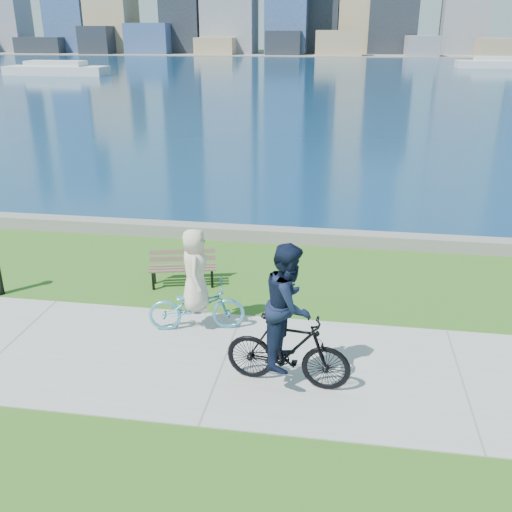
{
  "coord_description": "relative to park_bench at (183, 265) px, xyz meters",
  "views": [
    {
      "loc": [
        1.89,
        -8.31,
        5.4
      ],
      "look_at": [
        0.21,
        2.3,
        1.1
      ],
      "focal_mm": 40.0,
      "sensor_mm": 36.0,
      "label": 1
    }
  ],
  "objects": [
    {
      "name": "cyclist_man",
      "position": [
        2.74,
        -3.55,
        0.57
      ],
      "size": [
        0.85,
        2.08,
        2.43
      ],
      "rotation": [
        0.0,
        0.0,
        1.45
      ],
      "color": "black",
      "rests_on": "ground"
    },
    {
      "name": "cyclist_woman",
      "position": [
        0.84,
        -2.0,
        0.3
      ],
      "size": [
        1.02,
        1.92,
        2.02
      ],
      "rotation": [
        0.0,
        0.0,
        1.79
      ],
      "color": "#51A8C6",
      "rests_on": "ground"
    },
    {
      "name": "ferry_far",
      "position": [
        24.85,
        80.69,
        0.21
      ],
      "size": [
        12.07,
        3.45,
        1.64
      ],
      "color": "silver",
      "rests_on": "ground"
    },
    {
      "name": "seawall",
      "position": [
        1.58,
        3.13,
        -0.29
      ],
      "size": [
        90.0,
        0.5,
        0.35
      ],
      "primitive_type": "cube",
      "color": "slate",
      "rests_on": "ground"
    },
    {
      "name": "far_shore",
      "position": [
        1.58,
        126.93,
        -0.41
      ],
      "size": [
        320.0,
        30.0,
        0.12
      ],
      "primitive_type": "cube",
      "color": "slate",
      "rests_on": "ground"
    },
    {
      "name": "ferry_near",
      "position": [
        -32.5,
        57.82,
        0.24
      ],
      "size": [
        12.62,
        3.6,
        1.71
      ],
      "color": "silver",
      "rests_on": "ground"
    },
    {
      "name": "concrete_path",
      "position": [
        1.58,
        -3.07,
        -0.46
      ],
      "size": [
        80.0,
        3.5,
        0.02
      ],
      "primitive_type": "cube",
      "color": "#9A9A95",
      "rests_on": "ground"
    },
    {
      "name": "ground",
      "position": [
        1.58,
        -3.07,
        -0.47
      ],
      "size": [
        320.0,
        320.0,
        0.0
      ],
      "primitive_type": "plane",
      "color": "#295817",
      "rests_on": "ground"
    },
    {
      "name": "bay_water",
      "position": [
        1.58,
        68.93,
        -0.47
      ],
      "size": [
        320.0,
        131.0,
        0.01
      ],
      "primitive_type": "cube",
      "color": "#0B2A49",
      "rests_on": "ground"
    },
    {
      "name": "park_bench",
      "position": [
        0.0,
        0.0,
        0.0
      ],
      "size": [
        1.56,
        0.86,
        0.77
      ],
      "rotation": [
        0.0,
        0.0,
        0.25
      ],
      "color": "black",
      "rests_on": "ground"
    }
  ]
}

